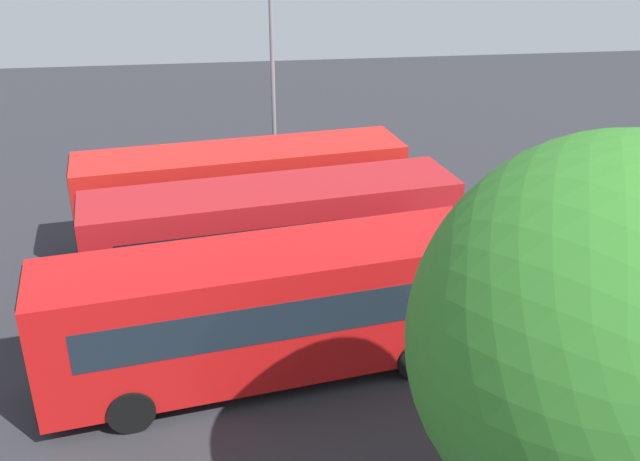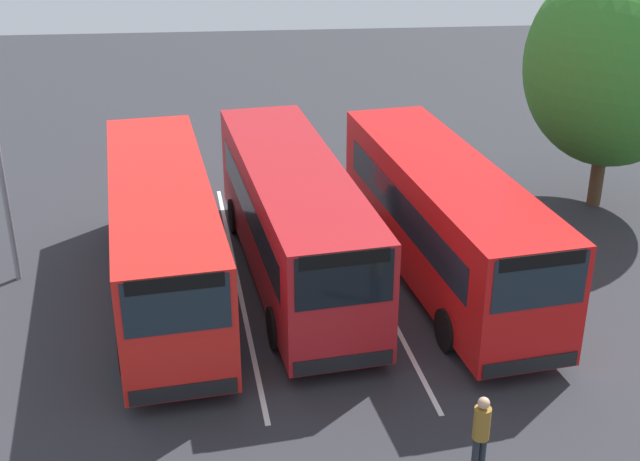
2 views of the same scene
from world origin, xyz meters
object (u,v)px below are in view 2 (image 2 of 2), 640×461
at_px(bus_center_right, 444,218).
at_px(bus_center_left, 294,217).
at_px(street_lamp, 0,105).
at_px(depot_tree, 613,65).
at_px(bus_far_left, 163,234).
at_px(pedestrian, 481,430).

bearing_deg(bus_center_right, bus_center_left, -105.54).
distance_m(bus_center_left, street_lamp, 7.94).
distance_m(bus_center_right, street_lamp, 11.71).
bearing_deg(street_lamp, bus_center_left, -0.32).
bearing_deg(depot_tree, bus_center_left, -67.22).
bearing_deg(bus_center_left, bus_far_left, -85.67).
distance_m(bus_far_left, depot_tree, 14.68).
xyz_separation_m(pedestrian, depot_tree, (-12.48, 7.17, 3.60)).
bearing_deg(street_lamp, bus_center_right, -0.93).
xyz_separation_m(bus_center_right, depot_tree, (-4.70, 6.15, 2.81)).
bearing_deg(bus_far_left, street_lamp, -117.34).
relative_size(bus_center_left, street_lamp, 1.25).
bearing_deg(bus_center_left, street_lamp, -103.06).
bearing_deg(depot_tree, bus_center_right, -52.62).
distance_m(pedestrian, depot_tree, 14.84).
height_order(bus_far_left, pedestrian, bus_far_left).
bearing_deg(depot_tree, street_lamp, -78.20).
relative_size(bus_center_right, pedestrian, 6.13).
xyz_separation_m(bus_center_left, depot_tree, (-4.25, 10.12, 2.81)).
bearing_deg(bus_center_right, pedestrian, -16.43).
xyz_separation_m(bus_far_left, bus_center_left, (-0.76, 3.39, 0.00)).
bearing_deg(pedestrian, depot_tree, -46.65).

